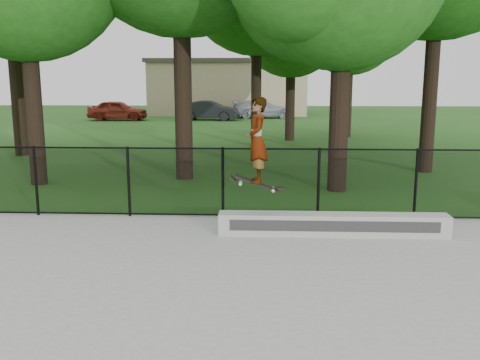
{
  "coord_description": "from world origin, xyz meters",
  "views": [
    {
      "loc": [
        0.86,
        -5.06,
        3.01
      ],
      "look_at": [
        0.44,
        4.2,
        1.2
      ],
      "focal_mm": 40.0,
      "sensor_mm": 36.0,
      "label": 1
    }
  ],
  "objects_px": {
    "car_b": "(209,110)",
    "grind_ledge": "(333,224)",
    "car_c": "(263,109)",
    "skater_airborne": "(257,142)",
    "car_a": "(118,110)"
  },
  "relations": [
    {
      "from": "grind_ledge",
      "to": "car_b",
      "type": "distance_m",
      "value": 27.58
    },
    {
      "from": "grind_ledge",
      "to": "skater_airborne",
      "type": "xyz_separation_m",
      "value": [
        -1.43,
        -0.12,
        1.56
      ]
    },
    {
      "from": "car_b",
      "to": "car_c",
      "type": "bearing_deg",
      "value": -53.67
    },
    {
      "from": "skater_airborne",
      "to": "car_a",
      "type": "bearing_deg",
      "value": 110.35
    },
    {
      "from": "grind_ledge",
      "to": "car_b",
      "type": "xyz_separation_m",
      "value": [
        -5.11,
        27.1,
        0.4
      ]
    },
    {
      "from": "car_b",
      "to": "car_c",
      "type": "distance_m",
      "value": 4.21
    },
    {
      "from": "car_a",
      "to": "car_c",
      "type": "height_order",
      "value": "car_a"
    },
    {
      "from": "car_a",
      "to": "car_b",
      "type": "xyz_separation_m",
      "value": [
        6.29,
        0.37,
        -0.02
      ]
    },
    {
      "from": "grind_ledge",
      "to": "skater_airborne",
      "type": "relative_size",
      "value": 2.43
    },
    {
      "from": "car_b",
      "to": "skater_airborne",
      "type": "bearing_deg",
      "value": -165.75
    },
    {
      "from": "grind_ledge",
      "to": "car_a",
      "type": "relative_size",
      "value": 1.07
    },
    {
      "from": "car_b",
      "to": "grind_ledge",
      "type": "bearing_deg",
      "value": -162.76
    },
    {
      "from": "grind_ledge",
      "to": "car_c",
      "type": "relative_size",
      "value": 1.06
    },
    {
      "from": "car_a",
      "to": "car_c",
      "type": "relative_size",
      "value": 0.99
    },
    {
      "from": "car_c",
      "to": "car_a",
      "type": "bearing_deg",
      "value": 98.01
    }
  ]
}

